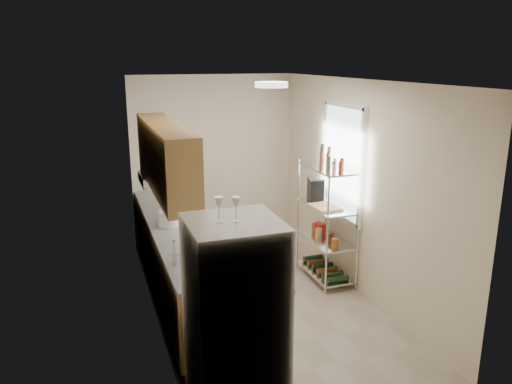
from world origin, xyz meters
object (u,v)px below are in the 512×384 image
refrigerator (235,324)px  rice_cooker (168,218)px  frying_pan_large (172,221)px  cutting_board (325,207)px  espresso_machine (315,189)px

refrigerator → rice_cooker: refrigerator is taller
frying_pan_large → cutting_board: cutting_board is taller
refrigerator → frying_pan_large: (-0.07, 2.43, 0.08)m
refrigerator → espresso_machine: (1.83, 2.41, 0.33)m
refrigerator → cutting_board: bearing=48.8°
refrigerator → cutting_board: 2.73m
rice_cooker → espresso_machine: (1.96, 0.09, 0.17)m
refrigerator → frying_pan_large: bearing=91.6°
rice_cooker → frying_pan_large: rice_cooker is taller
refrigerator → frying_pan_large: size_ratio=6.46×
refrigerator → rice_cooker: size_ratio=6.98×
cutting_board → refrigerator: bearing=-131.2°
frying_pan_large → espresso_machine: 1.92m
rice_cooker → cutting_board: bearing=-7.9°
espresso_machine → refrigerator: bearing=-112.6°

